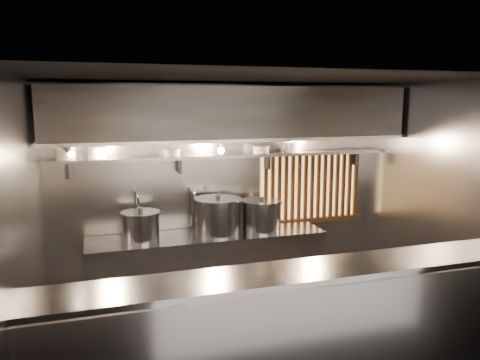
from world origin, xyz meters
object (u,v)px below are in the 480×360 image
pendant_bulb (221,150)px  stock_pot_right (261,215)px  stock_pot_left (141,226)px  heat_lamp (68,149)px  stock_pot_mid (218,216)px

pendant_bulb → stock_pot_right: (0.52, -0.09, -0.86)m
stock_pot_left → heat_lamp: bearing=-161.3°
heat_lamp → pendant_bulb: 1.83m
stock_pot_right → heat_lamp: bearing=-173.6°
heat_lamp → pendant_bulb: size_ratio=1.87×
stock_pot_left → pendant_bulb: bearing=5.1°
heat_lamp → stock_pot_mid: bearing=9.1°
pendant_bulb → stock_pot_mid: 0.83m
pendant_bulb → stock_pot_left: bearing=-174.9°
stock_pot_mid → heat_lamp: bearing=-170.9°
pendant_bulb → heat_lamp: bearing=-169.0°
heat_lamp → stock_pot_mid: 1.99m
stock_pot_mid → stock_pot_right: size_ratio=1.28×
stock_pot_mid → stock_pot_right: (0.58, -0.02, -0.03)m
stock_pot_left → stock_pot_mid: 0.97m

